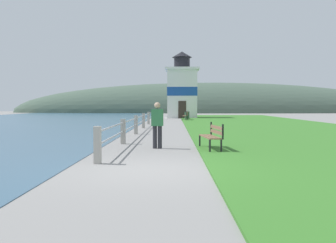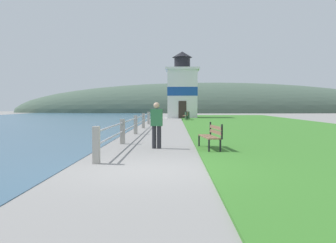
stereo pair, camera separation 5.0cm
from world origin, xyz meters
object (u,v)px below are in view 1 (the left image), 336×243
park_bench_near (212,135)px  park_bench_midway (186,115)px  lighthouse (182,90)px  trash_bin (187,116)px  person_strolling (157,123)px

park_bench_near → park_bench_midway: 24.48m
lighthouse → trash_bin: bearing=-85.4°
lighthouse → park_bench_near: bearing=-89.4°
lighthouse → person_strolling: size_ratio=4.78×
park_bench_midway → trash_bin: bearing=-87.6°
park_bench_near → park_bench_midway: same height
park_bench_near → person_strolling: person_strolling is taller
park_bench_near → lighthouse: size_ratio=0.22×
park_bench_near → lighthouse: bearing=-96.7°
person_strolling → trash_bin: person_strolling is taller
person_strolling → trash_bin: 26.20m
park_bench_midway → trash_bin: 2.21m
park_bench_midway → lighthouse: (-0.22, 7.51, 2.84)m
lighthouse → trash_bin: (0.42, -5.31, -2.95)m
park_bench_midway → person_strolling: person_strolling is taller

